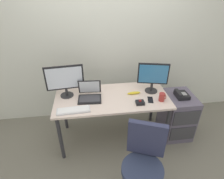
{
  "coord_description": "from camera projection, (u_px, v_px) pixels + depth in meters",
  "views": [
    {
      "loc": [
        -0.28,
        -2.16,
        2.21
      ],
      "look_at": [
        0.0,
        0.0,
        0.88
      ],
      "focal_mm": 30.25,
      "sensor_mm": 36.0,
      "label": 1
    }
  ],
  "objects": [
    {
      "name": "banana",
      "position": [
        134.0,
        93.0,
        2.67
      ],
      "size": [
        0.19,
        0.05,
        0.04
      ],
      "primitive_type": "ellipsoid",
      "rotation": [
        0.0,
        0.0,
        0.05
      ],
      "color": "yellow",
      "rests_on": "desk"
    },
    {
      "name": "back_wall",
      "position": [
        106.0,
        36.0,
        2.89
      ],
      "size": [
        6.0,
        0.1,
        2.8
      ],
      "primitive_type": "cube",
      "color": "silver",
      "rests_on": "ground"
    },
    {
      "name": "ground_plane",
      "position": [
        112.0,
        136.0,
        3.01
      ],
      "size": [
        8.0,
        8.0,
        0.0
      ],
      "primitive_type": "plane",
      "color": "#6C695C"
    },
    {
      "name": "coffee_mug",
      "position": [
        162.0,
        97.0,
        2.51
      ],
      "size": [
        0.09,
        0.08,
        0.11
      ],
      "color": "#A4302C",
      "rests_on": "desk"
    },
    {
      "name": "keyboard",
      "position": [
        73.0,
        110.0,
        2.34
      ],
      "size": [
        0.42,
        0.16,
        0.03
      ],
      "color": "silver",
      "rests_on": "desk"
    },
    {
      "name": "desk",
      "position": [
        112.0,
        102.0,
        2.66
      ],
      "size": [
        1.57,
        0.73,
        0.76
      ],
      "color": "beige",
      "rests_on": "ground"
    },
    {
      "name": "office_chair",
      "position": [
        143.0,
        168.0,
        2.03
      ],
      "size": [
        0.53,
        0.55,
        0.94
      ],
      "color": "black",
      "rests_on": "ground"
    },
    {
      "name": "monitor_main",
      "position": [
        65.0,
        79.0,
        2.51
      ],
      "size": [
        0.5,
        0.18,
        0.45
      ],
      "color": "#262628",
      "rests_on": "desk"
    },
    {
      "name": "laptop",
      "position": [
        90.0,
        95.0,
        2.57
      ],
      "size": [
        0.33,
        0.29,
        0.24
      ],
      "color": "black",
      "rests_on": "desk"
    },
    {
      "name": "desk_phone",
      "position": [
        181.0,
        95.0,
        2.71
      ],
      "size": [
        0.17,
        0.2,
        0.09
      ],
      "color": "black",
      "rests_on": "file_cabinet"
    },
    {
      "name": "trackball_mouse",
      "position": [
        140.0,
        102.0,
        2.46
      ],
      "size": [
        0.11,
        0.09,
        0.07
      ],
      "color": "black",
      "rests_on": "desk"
    },
    {
      "name": "cell_phone",
      "position": [
        150.0,
        100.0,
        2.55
      ],
      "size": [
        0.1,
        0.15,
        0.01
      ],
      "primitive_type": "cube",
      "rotation": [
        0.0,
        0.0,
        -0.21
      ],
      "color": "black",
      "rests_on": "desk"
    },
    {
      "name": "monitor_side",
      "position": [
        153.0,
        76.0,
        2.62
      ],
      "size": [
        0.42,
        0.18,
        0.43
      ],
      "color": "#262628",
      "rests_on": "desk"
    },
    {
      "name": "file_cabinet",
      "position": [
        177.0,
        115.0,
        2.92
      ],
      "size": [
        0.42,
        0.53,
        0.7
      ],
      "color": "#5B5468",
      "rests_on": "ground"
    }
  ]
}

